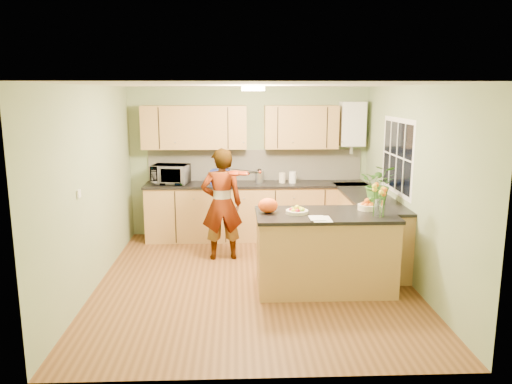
{
  "coord_description": "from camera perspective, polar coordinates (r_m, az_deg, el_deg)",
  "views": [
    {
      "loc": [
        -0.22,
        -6.13,
        2.42
      ],
      "look_at": [
        0.04,
        0.5,
        1.08
      ],
      "focal_mm": 35.0,
      "sensor_mm": 36.0,
      "label": 1
    }
  ],
  "objects": [
    {
      "name": "violin",
      "position": [
        6.94,
        -2.38,
        2.16
      ],
      "size": [
        0.59,
        0.51,
        0.15
      ],
      "primitive_type": null,
      "rotation": [
        0.17,
        0.0,
        -0.61
      ],
      "color": "#541305",
      "rests_on": "violinist"
    },
    {
      "name": "potted_plant",
      "position": [
        6.91,
        13.9,
        0.91
      ],
      "size": [
        0.58,
        0.54,
        0.53
      ],
      "primitive_type": "imported",
      "rotation": [
        0.0,
        0.0,
        -0.33
      ],
      "color": "#386C24",
      "rests_on": "right_counter"
    },
    {
      "name": "right_counter",
      "position": [
        7.5,
        12.66,
        -3.96
      ],
      "size": [
        0.62,
        2.24,
        0.94
      ],
      "color": "#AC8444",
      "rests_on": "floor"
    },
    {
      "name": "kettle",
      "position": [
        8.24,
        0.39,
        1.83
      ],
      "size": [
        0.15,
        0.15,
        0.27
      ],
      "rotation": [
        0.0,
        0.0,
        -0.04
      ],
      "color": "silver",
      "rests_on": "back_counter"
    },
    {
      "name": "splashback",
      "position": [
        8.46,
        -0.09,
        3.1
      ],
      "size": [
        3.6,
        0.02,
        0.52
      ],
      "primitive_type": "cube",
      "color": "beige",
      "rests_on": "back_counter"
    },
    {
      "name": "jar_white",
      "position": [
        8.25,
        4.2,
        1.68
      ],
      "size": [
        0.16,
        0.16,
        0.19
      ],
      "primitive_type": "cylinder",
      "rotation": [
        0.0,
        0.0,
        0.39
      ],
      "color": "white",
      "rests_on": "back_counter"
    },
    {
      "name": "orange_bag",
      "position": [
        6.07,
        1.38,
        -1.55
      ],
      "size": [
        0.3,
        0.28,
        0.18
      ],
      "primitive_type": "ellipsoid",
      "rotation": [
        0.0,
        0.0,
        0.39
      ],
      "color": "#F65214",
      "rests_on": "peninsula_island"
    },
    {
      "name": "violinist",
      "position": [
        7.25,
        -3.93,
        -1.4
      ],
      "size": [
        0.64,
        0.46,
        1.64
      ],
      "primitive_type": "imported",
      "rotation": [
        0.0,
        0.0,
        3.26
      ],
      "color": "#E1A189",
      "rests_on": "floor"
    },
    {
      "name": "ceiling",
      "position": [
        6.14,
        -0.23,
        12.14
      ],
      "size": [
        4.0,
        4.5,
        0.02
      ],
      "primitive_type": "cube",
      "color": "white",
      "rests_on": "wall_back"
    },
    {
      "name": "orange_bowl",
      "position": [
        6.38,
        12.6,
        -1.49
      ],
      "size": [
        0.24,
        0.24,
        0.14
      ],
      "color": "#F1E4C0",
      "rests_on": "peninsula_island"
    },
    {
      "name": "back_counter",
      "position": [
        8.32,
        -0.02,
        -2.16
      ],
      "size": [
        3.64,
        0.62,
        0.94
      ],
      "color": "#AC8444",
      "rests_on": "floor"
    },
    {
      "name": "boiler",
      "position": [
        8.46,
        10.93,
        7.64
      ],
      "size": [
        0.4,
        0.3,
        0.86
      ],
      "color": "white",
      "rests_on": "wall_back"
    },
    {
      "name": "fruit_dish",
      "position": [
        6.07,
        4.71,
        -2.09
      ],
      "size": [
        0.27,
        0.27,
        0.1
      ],
      "color": "#F1E4C0",
      "rests_on": "peninsula_island"
    },
    {
      "name": "blue_box",
      "position": [
        8.21,
        -4.13,
        1.78
      ],
      "size": [
        0.32,
        0.26,
        0.23
      ],
      "primitive_type": "cube",
      "rotation": [
        0.0,
        0.0,
        -0.19
      ],
      "color": "navy",
      "rests_on": "back_counter"
    },
    {
      "name": "ceiling_lamp",
      "position": [
        6.44,
        -0.33,
        11.75
      ],
      "size": [
        0.3,
        0.3,
        0.07
      ],
      "color": "#FFEABF",
      "rests_on": "ceiling"
    },
    {
      "name": "microwave",
      "position": [
        8.26,
        -9.72,
        2.01
      ],
      "size": [
        0.64,
        0.49,
        0.32
      ],
      "primitive_type": "imported",
      "rotation": [
        0.0,
        0.0,
        -0.19
      ],
      "color": "white",
      "rests_on": "back_counter"
    },
    {
      "name": "light_switch",
      "position": [
        5.91,
        -19.59,
        -0.19
      ],
      "size": [
        0.02,
        0.09,
        0.09
      ],
      "primitive_type": "cube",
      "color": "white",
      "rests_on": "wall_left"
    },
    {
      "name": "papers",
      "position": [
        5.82,
        7.51,
        -3.07
      ],
      "size": [
        0.22,
        0.3,
        0.01
      ],
      "primitive_type": "cube",
      "color": "white",
      "rests_on": "peninsula_island"
    },
    {
      "name": "peninsula_island",
      "position": [
        6.26,
        7.84,
        -6.71
      ],
      "size": [
        1.69,
        0.87,
        0.97
      ],
      "color": "#AC8444",
      "rests_on": "floor"
    },
    {
      "name": "wall_back",
      "position": [
        8.47,
        -0.77,
        3.45
      ],
      "size": [
        4.0,
        0.02,
        2.5
      ],
      "primitive_type": "cube",
      "color": "gray",
      "rests_on": "floor"
    },
    {
      "name": "wall_right",
      "position": [
        6.63,
        17.33,
        0.7
      ],
      "size": [
        0.02,
        4.5,
        2.5
      ],
      "primitive_type": "cube",
      "color": "gray",
      "rests_on": "floor"
    },
    {
      "name": "jar_cream",
      "position": [
        8.25,
        3.0,
        1.63
      ],
      "size": [
        0.12,
        0.12,
        0.17
      ],
      "primitive_type": "cylinder",
      "rotation": [
        0.0,
        0.0,
        -0.08
      ],
      "color": "#F1E4C0",
      "rests_on": "back_counter"
    },
    {
      "name": "wall_left",
      "position": [
        6.49,
        -18.15,
        0.43
      ],
      "size": [
        0.02,
        4.5,
        2.5
      ],
      "primitive_type": "cube",
      "color": "gray",
      "rests_on": "floor"
    },
    {
      "name": "window_right",
      "position": [
        7.14,
        15.83,
        3.96
      ],
      "size": [
        0.01,
        1.3,
        1.05
      ],
      "color": "white",
      "rests_on": "wall_right"
    },
    {
      "name": "floor",
      "position": [
        6.6,
        -0.21,
        -10.13
      ],
      "size": [
        4.5,
        4.5,
        0.0
      ],
      "primitive_type": "plane",
      "color": "brown",
      "rests_on": "ground"
    },
    {
      "name": "upper_cabinets",
      "position": [
        8.23,
        -1.99,
        7.41
      ],
      "size": [
        3.2,
        0.34,
        0.7
      ],
      "color": "#AC8444",
      "rests_on": "wall_back"
    },
    {
      "name": "flower_vase",
      "position": [
        6.03,
        13.95,
        -0.0
      ],
      "size": [
        0.24,
        0.24,
        0.44
      ],
      "rotation": [
        0.0,
        0.0,
        -0.1
      ],
      "color": "silver",
      "rests_on": "peninsula_island"
    },
    {
      "name": "wall_front",
      "position": [
        4.06,
        0.94,
        -5.35
      ],
      "size": [
        4.0,
        0.02,
        2.5
      ],
      "primitive_type": "cube",
      "color": "gray",
      "rests_on": "floor"
    }
  ]
}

